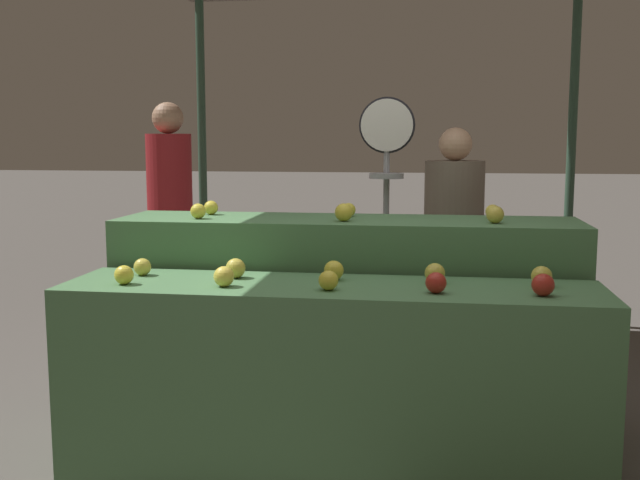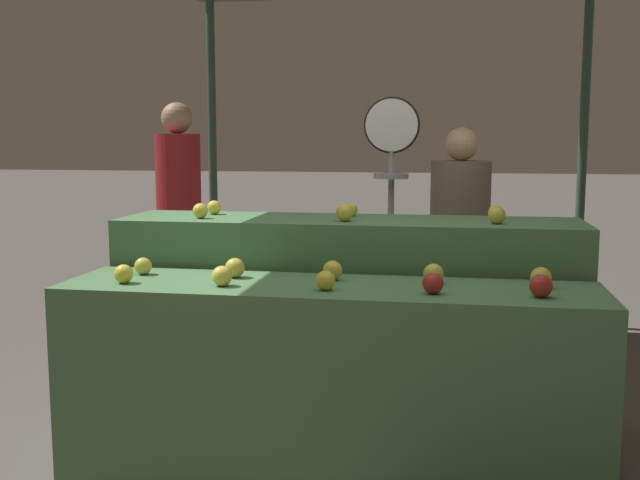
% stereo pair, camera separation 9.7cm
% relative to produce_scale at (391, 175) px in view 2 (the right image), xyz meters
% --- Properties ---
extents(ground_plane, '(60.00, 60.00, 0.00)m').
position_rel_produce_scale_xyz_m(ground_plane, '(-0.16, -1.28, -1.27)').
color(ground_plane, '#59544F').
extents(display_counter_front, '(2.28, 0.55, 0.86)m').
position_rel_produce_scale_xyz_m(display_counter_front, '(-0.16, -1.28, -0.84)').
color(display_counter_front, '#4C7A4C').
rests_on(display_counter_front, ground_plane).
extents(display_counter_back, '(2.28, 0.55, 1.08)m').
position_rel_produce_scale_xyz_m(display_counter_back, '(-0.16, -0.68, -0.73)').
color(display_counter_back, '#4C7A4C').
rests_on(display_counter_back, ground_plane).
extents(apple_front_0, '(0.08, 0.08, 0.08)m').
position_rel_produce_scale_xyz_m(apple_front_0, '(-1.02, -1.39, -0.37)').
color(apple_front_0, gold).
rests_on(apple_front_0, display_counter_front).
extents(apple_front_1, '(0.09, 0.09, 0.09)m').
position_rel_produce_scale_xyz_m(apple_front_1, '(-0.59, -1.37, -0.36)').
color(apple_front_1, yellow).
rests_on(apple_front_1, display_counter_front).
extents(apple_front_2, '(0.08, 0.08, 0.08)m').
position_rel_produce_scale_xyz_m(apple_front_2, '(-0.15, -1.38, -0.37)').
color(apple_front_2, gold).
rests_on(apple_front_2, display_counter_front).
extents(apple_front_3, '(0.08, 0.08, 0.08)m').
position_rel_produce_scale_xyz_m(apple_front_3, '(0.28, -1.38, -0.36)').
color(apple_front_3, '#AD281E').
rests_on(apple_front_3, display_counter_front).
extents(apple_front_4, '(0.09, 0.09, 0.09)m').
position_rel_produce_scale_xyz_m(apple_front_4, '(0.70, -1.37, -0.36)').
color(apple_front_4, '#AD281E').
rests_on(apple_front_4, display_counter_front).
extents(apple_front_5, '(0.08, 0.08, 0.08)m').
position_rel_produce_scale_xyz_m(apple_front_5, '(-1.02, -1.18, -0.37)').
color(apple_front_5, gold).
rests_on(apple_front_5, display_counter_front).
extents(apple_front_6, '(0.09, 0.09, 0.09)m').
position_rel_produce_scale_xyz_m(apple_front_6, '(-0.59, -1.18, -0.36)').
color(apple_front_6, gold).
rests_on(apple_front_6, display_counter_front).
extents(apple_front_7, '(0.09, 0.09, 0.09)m').
position_rel_produce_scale_xyz_m(apple_front_7, '(-0.15, -1.17, -0.36)').
color(apple_front_7, gold).
rests_on(apple_front_7, display_counter_front).
extents(apple_front_8, '(0.09, 0.09, 0.09)m').
position_rel_produce_scale_xyz_m(apple_front_8, '(0.28, -1.17, -0.36)').
color(apple_front_8, gold).
rests_on(apple_front_8, display_counter_front).
extents(apple_front_9, '(0.09, 0.09, 0.09)m').
position_rel_produce_scale_xyz_m(apple_front_9, '(0.72, -1.18, -0.36)').
color(apple_front_9, gold).
rests_on(apple_front_9, display_counter_front).
extents(apple_back_0, '(0.08, 0.08, 0.08)m').
position_rel_produce_scale_xyz_m(apple_back_0, '(-0.88, -0.79, -0.15)').
color(apple_back_0, gold).
rests_on(apple_back_0, display_counter_back).
extents(apple_back_1, '(0.09, 0.09, 0.09)m').
position_rel_produce_scale_xyz_m(apple_back_1, '(-0.16, -0.79, -0.14)').
color(apple_back_1, gold).
rests_on(apple_back_1, display_counter_back).
extents(apple_back_2, '(0.08, 0.08, 0.08)m').
position_rel_produce_scale_xyz_m(apple_back_2, '(0.56, -0.78, -0.15)').
color(apple_back_2, gold).
rests_on(apple_back_2, display_counter_back).
extents(apple_back_3, '(0.07, 0.07, 0.07)m').
position_rel_produce_scale_xyz_m(apple_back_3, '(-0.88, -0.58, -0.15)').
color(apple_back_3, gold).
rests_on(apple_back_3, display_counter_back).
extents(apple_back_4, '(0.07, 0.07, 0.07)m').
position_rel_produce_scale_xyz_m(apple_back_4, '(-0.16, -0.57, -0.15)').
color(apple_back_4, gold).
rests_on(apple_back_4, display_counter_back).
extents(apple_back_5, '(0.07, 0.07, 0.07)m').
position_rel_produce_scale_xyz_m(apple_back_5, '(0.56, -0.56, -0.15)').
color(apple_back_5, yellow).
rests_on(apple_back_5, display_counter_back).
extents(produce_scale, '(0.32, 0.20, 1.71)m').
position_rel_produce_scale_xyz_m(produce_scale, '(0.00, 0.00, 0.00)').
color(produce_scale, '#99999E').
rests_on(produce_scale, ground_plane).
extents(person_vendor_at_scale, '(0.48, 0.48, 1.54)m').
position_rel_produce_scale_xyz_m(person_vendor_at_scale, '(0.40, 0.31, -0.39)').
color(person_vendor_at_scale, '#2D2D38').
rests_on(person_vendor_at_scale, ground_plane).
extents(person_customer_left, '(0.39, 0.39, 1.74)m').
position_rel_produce_scale_xyz_m(person_customer_left, '(-1.64, 0.93, -0.25)').
color(person_customer_left, '#2D2D38').
rests_on(person_customer_left, ground_plane).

